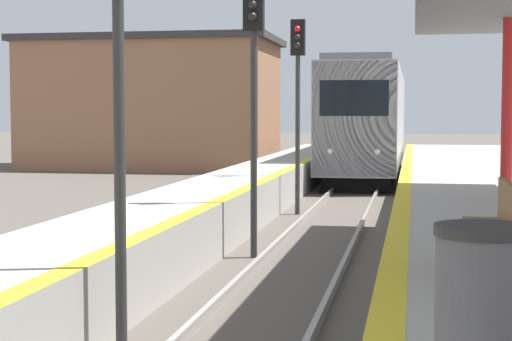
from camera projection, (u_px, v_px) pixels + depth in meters
The scene contains 7 objects.
train at pixel (369, 120), 35.70m from camera, with size 2.68×18.82×4.49m.
signal_near at pixel (118, 33), 8.74m from camera, with size 0.36×0.31×4.95m.
signal_mid at pixel (254, 66), 15.16m from camera, with size 0.36×0.31×4.95m.
signal_far at pixel (298, 80), 21.63m from camera, with size 0.36×0.31×4.95m.
trash_bin at pixel (483, 314), 4.74m from camera, with size 0.55×0.55×1.00m.
bench at pixel (496, 226), 8.45m from camera, with size 0.44×1.74×0.92m.
station_building at pixel (152, 103), 39.68m from camera, with size 11.67×6.46×6.04m.
Camera 1 is at (1.84, -2.70, 2.63)m, focal length 60.00 mm.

